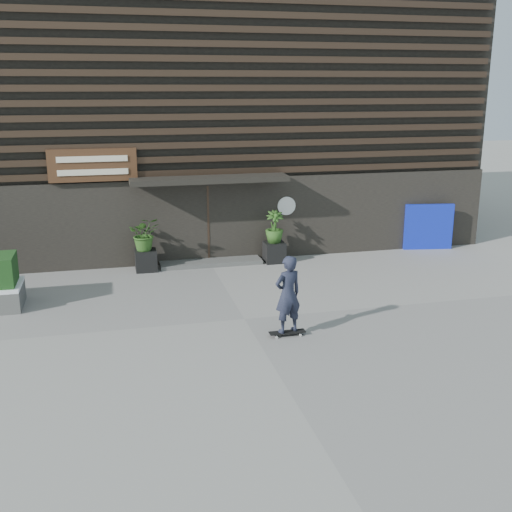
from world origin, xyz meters
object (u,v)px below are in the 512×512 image
object	(u,v)px
planter_pot_left	(146,260)
planter_pot_right	(274,252)
blue_tarp	(429,227)
skateboarder	(288,295)

from	to	relation	value
planter_pot_left	planter_pot_right	xyz separation A→B (m)	(3.80, 0.00, 0.00)
blue_tarp	skateboarder	xyz separation A→B (m)	(-6.45, -5.87, 0.19)
planter_pot_right	skateboarder	bearing A→B (deg)	-102.44
planter_pot_right	skateboarder	xyz separation A→B (m)	(-1.23, -5.57, 0.62)
skateboarder	planter_pot_left	bearing A→B (deg)	114.78
planter_pot_left	blue_tarp	world-z (taller)	blue_tarp
planter_pot_left	skateboarder	xyz separation A→B (m)	(2.57, -5.57, 0.62)
planter_pot_left	planter_pot_right	world-z (taller)	same
planter_pot_left	skateboarder	bearing A→B (deg)	-65.22
planter_pot_left	blue_tarp	xyz separation A→B (m)	(9.02, 0.30, 0.44)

